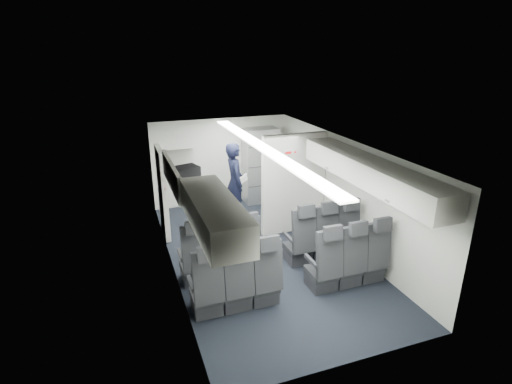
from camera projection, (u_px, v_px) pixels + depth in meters
cabin_shell at (263, 200)px, 7.32m from camera, size 3.41×6.01×2.16m
seat_row_front at (274, 248)px, 7.09m from camera, size 3.33×0.56×1.24m
seat_row_mid at (295, 274)px, 6.29m from camera, size 3.33×0.56×1.24m
overhead_bin_left_rear at (214, 214)px, 4.85m from camera, size 0.53×1.80×0.40m
overhead_bin_left_front_open at (185, 181)px, 6.43m from camera, size 0.64×1.70×0.72m
overhead_bin_right_rear at (404, 188)px, 5.74m from camera, size 0.53×1.80×0.40m
overhead_bin_right_front at (340, 158)px, 7.29m from camera, size 0.53×1.70×0.40m
bulkhead_partition at (294, 184)px, 8.35m from camera, size 1.40×0.15×2.13m
galley_unit at (260, 166)px, 10.08m from camera, size 0.85×0.52×1.90m
boarding_door at (163, 192)px, 8.23m from camera, size 0.12×1.27×1.86m
flight_attendant at (235, 183)px, 8.94m from camera, size 0.47×0.69×1.82m
carry_on_bag at (185, 174)px, 6.56m from camera, size 0.51×0.42×0.26m
papers at (244, 179)px, 8.92m from camera, size 0.20×0.13×0.16m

